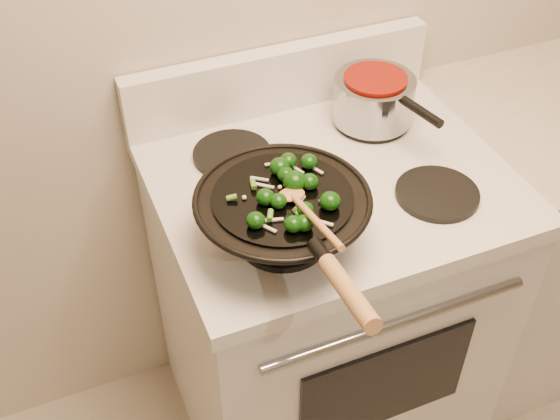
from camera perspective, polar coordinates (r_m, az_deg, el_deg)
name	(u,v)px	position (r m, az deg, el deg)	size (l,w,h in m)	color
stove	(322,306)	(1.88, 3.46, -7.81)	(0.78, 0.67, 1.08)	white
counter_unit	(554,227)	(2.27, 21.41, -1.26)	(0.79, 0.62, 0.91)	white
wok	(283,216)	(1.35, 0.26, -0.48)	(0.34, 0.57, 0.20)	black
stirfry	(293,190)	(1.32, 1.03, 1.62)	(0.20, 0.22, 0.04)	#0C3408
wooden_spoon	(305,209)	(1.26, 2.01, 0.11)	(0.05, 0.24, 0.07)	#B27D46
saucepan	(374,98)	(1.70, 7.66, 8.99)	(0.19, 0.31, 0.11)	gray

